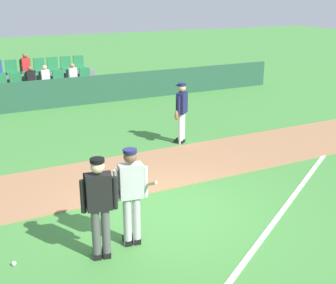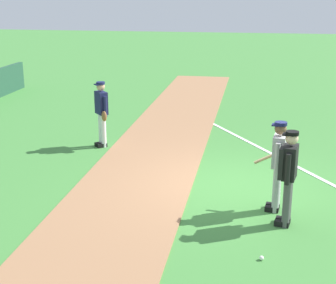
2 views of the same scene
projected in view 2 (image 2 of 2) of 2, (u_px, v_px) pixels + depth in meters
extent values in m
plane|color=#42843A|center=(234.00, 186.00, 11.00)|extent=(80.00, 80.00, 0.00)
cube|color=#9E704C|center=(138.00, 180.00, 11.34)|extent=(28.00, 2.48, 0.03)
cube|color=white|center=(258.00, 147.00, 13.74)|extent=(10.19, 6.50, 0.01)
cylinder|color=#B2B2B2|center=(276.00, 190.00, 9.61)|extent=(0.14, 0.14, 0.90)
cylinder|color=#B2B2B2|center=(277.00, 187.00, 9.76)|extent=(0.14, 0.14, 0.90)
cube|color=black|center=(272.00, 209.00, 9.75)|extent=(0.16, 0.27, 0.10)
cube|color=black|center=(273.00, 206.00, 9.89)|extent=(0.16, 0.27, 0.10)
cube|color=#B2B2B2|center=(279.00, 151.00, 9.47)|extent=(0.43, 0.28, 0.60)
cylinder|color=#B2B2B2|center=(277.00, 158.00, 9.26)|extent=(0.09, 0.09, 0.55)
cylinder|color=#B2B2B2|center=(280.00, 150.00, 9.71)|extent=(0.09, 0.09, 0.55)
sphere|color=brown|center=(281.00, 129.00, 9.35)|extent=(0.22, 0.22, 0.22)
cylinder|color=#191E4C|center=(281.00, 124.00, 9.32)|extent=(0.23, 0.23, 0.06)
cube|color=#191E4C|center=(275.00, 125.00, 9.35)|extent=(0.20, 0.15, 0.02)
cylinder|color=tan|center=(275.00, 154.00, 9.77)|extent=(0.18, 0.80, 0.41)
cylinder|color=#4C4C4C|center=(287.00, 204.00, 9.01)|extent=(0.14, 0.14, 0.90)
cylinder|color=#4C4C4C|center=(288.00, 200.00, 9.15)|extent=(0.14, 0.14, 0.90)
cube|color=black|center=(282.00, 224.00, 9.15)|extent=(0.17, 0.28, 0.10)
cube|color=black|center=(283.00, 220.00, 9.29)|extent=(0.17, 0.28, 0.10)
cube|color=black|center=(290.00, 162.00, 8.86)|extent=(0.44, 0.30, 0.60)
cylinder|color=black|center=(288.00, 170.00, 8.65)|extent=(0.09, 0.09, 0.55)
cylinder|color=black|center=(292.00, 161.00, 9.10)|extent=(0.09, 0.09, 0.55)
sphere|color=beige|center=(292.00, 139.00, 8.74)|extent=(0.22, 0.22, 0.22)
cylinder|color=black|center=(292.00, 133.00, 8.71)|extent=(0.23, 0.23, 0.06)
cube|color=black|center=(286.00, 134.00, 8.75)|extent=(0.20, 0.15, 0.02)
cube|color=black|center=(283.00, 161.00, 8.91)|extent=(0.45, 0.17, 0.56)
cylinder|color=white|center=(104.00, 131.00, 13.61)|extent=(0.14, 0.14, 0.90)
cylinder|color=white|center=(101.00, 129.00, 13.74)|extent=(0.14, 0.14, 0.90)
cube|color=black|center=(102.00, 145.00, 13.69)|extent=(0.26, 0.28, 0.10)
cube|color=black|center=(100.00, 144.00, 13.83)|extent=(0.26, 0.28, 0.10)
cube|color=#191E47|center=(101.00, 103.00, 13.46)|extent=(0.45, 0.43, 0.60)
cylinder|color=#191E47|center=(105.00, 106.00, 13.27)|extent=(0.09, 0.09, 0.55)
cylinder|color=#191E47|center=(98.00, 103.00, 13.68)|extent=(0.09, 0.09, 0.55)
sphere|color=tan|center=(101.00, 87.00, 13.33)|extent=(0.22, 0.22, 0.22)
cylinder|color=#191E4C|center=(100.00, 83.00, 13.30)|extent=(0.23, 0.23, 0.06)
cube|color=#191E4C|center=(97.00, 84.00, 13.26)|extent=(0.21, 0.21, 0.02)
ellipsoid|color=brown|center=(104.00, 116.00, 13.30)|extent=(0.23, 0.22, 0.28)
sphere|color=white|center=(262.00, 258.00, 8.01)|extent=(0.07, 0.07, 0.07)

